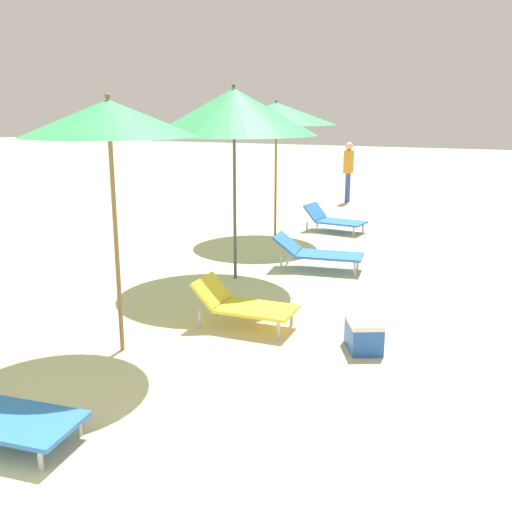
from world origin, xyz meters
The scene contains 8 objects.
umbrella_second centered at (-0.36, 3.32, 2.56)m, with size 1.83×1.83×2.81m.
lounger_second_shoreside centered at (0.59, 4.53, 0.30)m, with size 1.26×0.64×0.59m.
umbrella_third centered at (-0.42, 6.41, 2.61)m, with size 2.52×2.52×3.01m.
lounger_third_shoreside centered at (0.61, 7.45, 0.30)m, with size 1.55×0.79×0.59m.
umbrella_farthest centered at (-0.99, 9.56, 2.55)m, with size 2.42×2.42×2.83m.
lounger_farthest_shoreside centered at (-0.03, 10.63, 0.28)m, with size 1.37×0.81×0.59m.
person_walking_near centered at (-0.83, 14.80, 1.05)m, with size 0.23×0.36×1.72m.
cooler_box centered at (2.14, 4.44, 0.18)m, with size 0.55×0.62×0.36m.
Camera 1 is at (3.50, -1.74, 2.67)m, focal length 41.09 mm.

